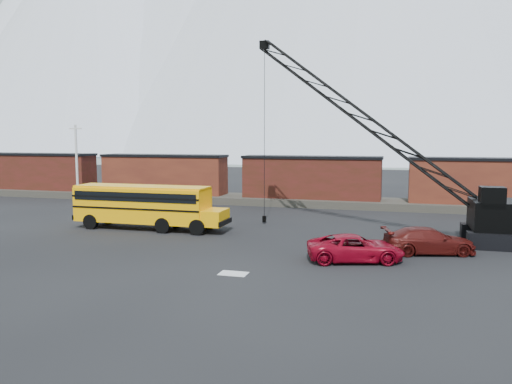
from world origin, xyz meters
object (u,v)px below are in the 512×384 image
school_bus (146,205)px  maroon_suv (429,241)px  crawler_crane (369,122)px  red_pickup (355,248)px

school_bus → maroon_suv: 19.67m
maroon_suv → crawler_crane: (-3.87, 5.51, 6.97)m
school_bus → crawler_crane: (15.60, 2.96, 5.94)m
school_bus → crawler_crane: bearing=10.7°
red_pickup → maroon_suv: (3.95, 2.97, 0.03)m
school_bus → red_pickup: bearing=-19.6°
maroon_suv → crawler_crane: 9.69m
school_bus → maroon_suv: size_ratio=2.23×
red_pickup → maroon_suv: size_ratio=1.00×
school_bus → red_pickup: school_bus is taller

